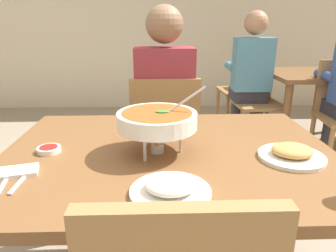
{
  "coord_description": "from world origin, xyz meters",
  "views": [
    {
      "loc": [
        -0.04,
        -1.12,
        1.22
      ],
      "look_at": [
        0.0,
        0.15,
        0.79
      ],
      "focal_mm": 33.19,
      "sensor_mm": 36.0,
      "label": 1
    }
  ],
  "objects_px": {
    "dining_table_main": "(169,173)",
    "chair_bg_middle": "(255,95)",
    "patron_bg_middle": "(251,71)",
    "chair_diner_main": "(165,136)",
    "curry_bowl": "(157,121)",
    "sauce_dish": "(49,149)",
    "diner_main": "(165,99)",
    "appetizer_plate": "(292,154)",
    "rice_plate": "(170,188)",
    "dining_table_far": "(319,86)",
    "chair_bg_right": "(247,84)"
  },
  "relations": [
    {
      "from": "chair_diner_main",
      "to": "dining_table_main",
      "type": "bearing_deg",
      "value": -90.0
    },
    {
      "from": "diner_main",
      "to": "patron_bg_middle",
      "type": "relative_size",
      "value": 1.0
    },
    {
      "from": "curry_bowl",
      "to": "sauce_dish",
      "type": "distance_m",
      "value": 0.44
    },
    {
      "from": "diner_main",
      "to": "sauce_dish",
      "type": "bearing_deg",
      "value": -120.26
    },
    {
      "from": "appetizer_plate",
      "to": "chair_diner_main",
      "type": "bearing_deg",
      "value": 117.4
    },
    {
      "from": "sauce_dish",
      "to": "patron_bg_middle",
      "type": "relative_size",
      "value": 0.07
    },
    {
      "from": "dining_table_main",
      "to": "patron_bg_middle",
      "type": "relative_size",
      "value": 0.99
    },
    {
      "from": "dining_table_main",
      "to": "curry_bowl",
      "type": "distance_m",
      "value": 0.23
    },
    {
      "from": "diner_main",
      "to": "appetizer_plate",
      "type": "bearing_deg",
      "value": -63.47
    },
    {
      "from": "dining_table_far",
      "to": "chair_bg_right",
      "type": "height_order",
      "value": "chair_bg_right"
    },
    {
      "from": "chair_bg_middle",
      "to": "appetizer_plate",
      "type": "bearing_deg",
      "value": -103.73
    },
    {
      "from": "appetizer_plate",
      "to": "patron_bg_middle",
      "type": "height_order",
      "value": "patron_bg_middle"
    },
    {
      "from": "patron_bg_middle",
      "to": "appetizer_plate",
      "type": "bearing_deg",
      "value": -102.01
    },
    {
      "from": "dining_table_far",
      "to": "patron_bg_middle",
      "type": "height_order",
      "value": "patron_bg_middle"
    },
    {
      "from": "curry_bowl",
      "to": "appetizer_plate",
      "type": "height_order",
      "value": "curry_bowl"
    },
    {
      "from": "dining_table_main",
      "to": "diner_main",
      "type": "relative_size",
      "value": 0.99
    },
    {
      "from": "appetizer_plate",
      "to": "patron_bg_middle",
      "type": "distance_m",
      "value": 2.03
    },
    {
      "from": "rice_plate",
      "to": "patron_bg_middle",
      "type": "bearing_deg",
      "value": 68.41
    },
    {
      "from": "curry_bowl",
      "to": "rice_plate",
      "type": "relative_size",
      "value": 1.39
    },
    {
      "from": "curry_bowl",
      "to": "rice_plate",
      "type": "height_order",
      "value": "curry_bowl"
    },
    {
      "from": "sauce_dish",
      "to": "dining_table_far",
      "type": "height_order",
      "value": "sauce_dish"
    },
    {
      "from": "sauce_dish",
      "to": "rice_plate",
      "type": "bearing_deg",
      "value": -35.81
    },
    {
      "from": "chair_diner_main",
      "to": "rice_plate",
      "type": "height_order",
      "value": "chair_diner_main"
    },
    {
      "from": "appetizer_plate",
      "to": "dining_table_far",
      "type": "relative_size",
      "value": 0.24
    },
    {
      "from": "curry_bowl",
      "to": "rice_plate",
      "type": "xyz_separation_m",
      "value": [
        0.04,
        -0.31,
        -0.11
      ]
    },
    {
      "from": "sauce_dish",
      "to": "dining_table_far",
      "type": "bearing_deg",
      "value": 42.67
    },
    {
      "from": "diner_main",
      "to": "appetizer_plate",
      "type": "relative_size",
      "value": 5.46
    },
    {
      "from": "curry_bowl",
      "to": "dining_table_main",
      "type": "bearing_deg",
      "value": 19.48
    },
    {
      "from": "dining_table_main",
      "to": "curry_bowl",
      "type": "bearing_deg",
      "value": -160.52
    },
    {
      "from": "chair_diner_main",
      "to": "curry_bowl",
      "type": "xyz_separation_m",
      "value": [
        -0.05,
        -0.79,
        0.36
      ]
    },
    {
      "from": "patron_bg_middle",
      "to": "chair_diner_main",
      "type": "bearing_deg",
      "value": -127.72
    },
    {
      "from": "curry_bowl",
      "to": "chair_bg_middle",
      "type": "relative_size",
      "value": 0.37
    },
    {
      "from": "sauce_dish",
      "to": "patron_bg_middle",
      "type": "xyz_separation_m",
      "value": [
        1.34,
        1.89,
        -0.0
      ]
    },
    {
      "from": "chair_diner_main",
      "to": "rice_plate",
      "type": "bearing_deg",
      "value": -90.47
    },
    {
      "from": "dining_table_main",
      "to": "chair_bg_middle",
      "type": "bearing_deg",
      "value": 63.91
    },
    {
      "from": "dining_table_far",
      "to": "dining_table_main",
      "type": "bearing_deg",
      "value": -129.78
    },
    {
      "from": "patron_bg_middle",
      "to": "dining_table_main",
      "type": "bearing_deg",
      "value": -114.65
    },
    {
      "from": "chair_diner_main",
      "to": "dining_table_far",
      "type": "distance_m",
      "value": 1.91
    },
    {
      "from": "rice_plate",
      "to": "dining_table_far",
      "type": "bearing_deg",
      "value": 54.5
    },
    {
      "from": "diner_main",
      "to": "dining_table_main",
      "type": "bearing_deg",
      "value": -90.0
    },
    {
      "from": "dining_table_main",
      "to": "sauce_dish",
      "type": "distance_m",
      "value": 0.48
    },
    {
      "from": "sauce_dish",
      "to": "chair_bg_middle",
      "type": "distance_m",
      "value": 2.38
    },
    {
      "from": "appetizer_plate",
      "to": "sauce_dish",
      "type": "bearing_deg",
      "value": 173.99
    },
    {
      "from": "chair_diner_main",
      "to": "appetizer_plate",
      "type": "height_order",
      "value": "chair_diner_main"
    },
    {
      "from": "diner_main",
      "to": "chair_bg_right",
      "type": "relative_size",
      "value": 1.46
    },
    {
      "from": "dining_table_far",
      "to": "chair_bg_right",
      "type": "bearing_deg",
      "value": 133.58
    },
    {
      "from": "dining_table_main",
      "to": "appetizer_plate",
      "type": "height_order",
      "value": "appetizer_plate"
    },
    {
      "from": "diner_main",
      "to": "sauce_dish",
      "type": "distance_m",
      "value": 0.93
    },
    {
      "from": "dining_table_main",
      "to": "dining_table_far",
      "type": "height_order",
      "value": "same"
    },
    {
      "from": "diner_main",
      "to": "curry_bowl",
      "type": "xyz_separation_m",
      "value": [
        -0.05,
        -0.82,
        0.12
      ]
    }
  ]
}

